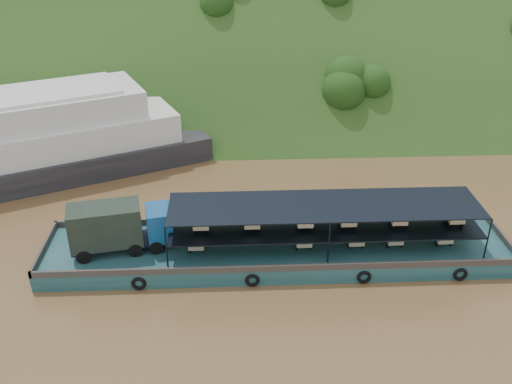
{
  "coord_description": "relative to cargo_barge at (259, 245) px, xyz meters",
  "views": [
    {
      "loc": [
        -3.93,
        -38.07,
        24.99
      ],
      "look_at": [
        -2.0,
        3.0,
        3.2
      ],
      "focal_mm": 40.0,
      "sensor_mm": 36.0,
      "label": 1
    }
  ],
  "objects": [
    {
      "name": "cargo_barge",
      "position": [
        0.0,
        0.0,
        0.0
      ],
      "size": [
        35.0,
        7.18,
        4.96
      ],
      "color": "#133C42",
      "rests_on": "ground"
    },
    {
      "name": "hillside",
      "position": [
        1.99,
        37.85,
        -1.24
      ],
      "size": [
        140.0,
        39.6,
        39.6
      ],
      "primitive_type": "cube",
      "rotation": [
        0.79,
        0.0,
        0.0
      ],
      "color": "#1D3914",
      "rests_on": "ground"
    },
    {
      "name": "ground",
      "position": [
        1.99,
        1.85,
        -1.24
      ],
      "size": [
        160.0,
        160.0,
        0.0
      ],
      "primitive_type": "plane",
      "color": "brown",
      "rests_on": "ground"
    }
  ]
}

